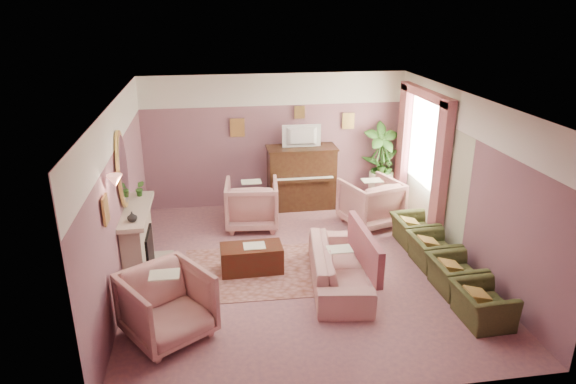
{
  "coord_description": "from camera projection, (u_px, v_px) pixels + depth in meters",
  "views": [
    {
      "loc": [
        -1.36,
        -7.43,
        4.19
      ],
      "look_at": [
        -0.14,
        0.4,
        1.22
      ],
      "focal_mm": 32.0,
      "sensor_mm": 36.0,
      "label": 1
    }
  ],
  "objects": [
    {
      "name": "picture_rail_band",
      "position": [
        275.0,
        90.0,
        10.43
      ],
      "size": [
        5.5,
        0.01,
        0.65
      ],
      "primitive_type": "cube",
      "color": "white",
      "rests_on": "wall_back"
    },
    {
      "name": "floor",
      "position": [
        300.0,
        268.0,
        8.54
      ],
      "size": [
        5.5,
        6.0,
        0.01
      ],
      "primitive_type": "cube",
      "color": "#956069",
      "rests_on": "ground"
    },
    {
      "name": "area_rug",
      "position": [
        261.0,
        271.0,
        8.44
      ],
      "size": [
        2.54,
        1.85,
        0.01
      ],
      "primitive_type": "cube",
      "rotation": [
        0.0,
        0.0,
        -0.02
      ],
      "color": "#945D55",
      "rests_on": "floor"
    },
    {
      "name": "ceiling",
      "position": [
        302.0,
        100.0,
        7.55
      ],
      "size": [
        5.5,
        6.0,
        0.01
      ],
      "primitive_type": "cube",
      "color": "beige",
      "rests_on": "wall_back"
    },
    {
      "name": "palm_plant",
      "position": [
        381.0,
        156.0,
        10.94
      ],
      "size": [
        0.76,
        0.76,
        1.44
      ],
      "primitive_type": "imported",
      "color": "#295C1D",
      "rests_on": "palm_pot"
    },
    {
      "name": "fire_ember",
      "position": [
        149.0,
        262.0,
        8.29
      ],
      "size": [
        0.06,
        0.54,
        0.1
      ],
      "primitive_type": "cube",
      "color": "#FF492C",
      "rests_on": "floor"
    },
    {
      "name": "side_plant_big",
      "position": [
        382.0,
        165.0,
        11.0
      ],
      "size": [
        0.3,
        0.3,
        0.34
      ],
      "primitive_type": "imported",
      "color": "#295C1D",
      "rests_on": "side_table"
    },
    {
      "name": "window_blind",
      "position": [
        426.0,
        139.0,
        9.76
      ],
      "size": [
        0.03,
        1.4,
        1.8
      ],
      "primitive_type": "cube",
      "color": "#F0E5C2",
      "rests_on": "wall_right"
    },
    {
      "name": "floral_armchair_front",
      "position": [
        167.0,
        302.0,
        6.65
      ],
      "size": [
        0.99,
        0.99,
        1.04
      ],
      "primitive_type": "imported",
      "color": "tan",
      "rests_on": "floor"
    },
    {
      "name": "palm_pot",
      "position": [
        378.0,
        195.0,
        11.25
      ],
      "size": [
        0.34,
        0.34,
        0.34
      ],
      "primitive_type": "cylinder",
      "color": "#9A5A2D",
      "rests_on": "floor"
    },
    {
      "name": "piano_keys",
      "position": [
        304.0,
        178.0,
        10.5
      ],
      "size": [
        1.2,
        0.08,
        0.02
      ],
      "primitive_type": "cube",
      "color": "white",
      "rests_on": "piano"
    },
    {
      "name": "fireplace_surround",
      "position": [
        138.0,
        244.0,
        8.16
      ],
      "size": [
        0.3,
        1.4,
        1.1
      ],
      "primitive_type": "cube",
      "color": "#B9A995",
      "rests_on": "floor"
    },
    {
      "name": "stripe_panel",
      "position": [
        430.0,
        174.0,
        9.76
      ],
      "size": [
        0.01,
        3.0,
        2.15
      ],
      "primitive_type": "cube",
      "color": "beige",
      "rests_on": "wall_right"
    },
    {
      "name": "mantel_shelf",
      "position": [
        136.0,
        211.0,
        7.96
      ],
      "size": [
        0.4,
        1.55,
        0.07
      ],
      "primitive_type": "cube",
      "color": "#B9A995",
      "rests_on": "fireplace_surround"
    },
    {
      "name": "mantel_vase",
      "position": [
        132.0,
        217.0,
        7.46
      ],
      "size": [
        0.16,
        0.16,
        0.16
      ],
      "primitive_type": "imported",
      "color": "white",
      "rests_on": "mantel_shelf"
    },
    {
      "name": "piano_keyshelf",
      "position": [
        304.0,
        180.0,
        10.51
      ],
      "size": [
        1.3,
        0.12,
        0.06
      ],
      "primitive_type": "cube",
      "color": "#351F11",
      "rests_on": "piano"
    },
    {
      "name": "side_plant_small",
      "position": [
        389.0,
        167.0,
        10.93
      ],
      "size": [
        0.16,
        0.16,
        0.28
      ],
      "primitive_type": "imported",
      "color": "#295C1D",
      "rests_on": "side_table"
    },
    {
      "name": "floral_armchair_right",
      "position": [
        371.0,
        200.0,
        10.03
      ],
      "size": [
        0.99,
        0.99,
        1.04
      ],
      "primitive_type": "imported",
      "color": "tan",
      "rests_on": "floor"
    },
    {
      "name": "wall_back",
      "position": [
        276.0,
        141.0,
        10.82
      ],
      "size": [
        5.5,
        0.02,
        2.8
      ],
      "primitive_type": "cube",
      "color": "#6B4C5E",
      "rests_on": "floor"
    },
    {
      "name": "piano_top",
      "position": [
        302.0,
        148.0,
        10.63
      ],
      "size": [
        1.45,
        0.65,
        0.04
      ],
      "primitive_type": "cube",
      "color": "#351F11",
      "rests_on": "piano"
    },
    {
      "name": "television",
      "position": [
        302.0,
        135.0,
        10.48
      ],
      "size": [
        0.8,
        0.12,
        0.48
      ],
      "primitive_type": "imported",
      "color": "black",
      "rests_on": "piano"
    },
    {
      "name": "wall_left",
      "position": [
        120.0,
        199.0,
        7.65
      ],
      "size": [
        0.02,
        6.0,
        2.8
      ],
      "primitive_type": "cube",
      "color": "#6B4C5E",
      "rests_on": "floor"
    },
    {
      "name": "table_paper",
      "position": [
        254.0,
        246.0,
        8.31
      ],
      "size": [
        0.35,
        0.28,
        0.01
      ],
      "primitive_type": "cube",
      "color": "beige",
      "rests_on": "coffee_table"
    },
    {
      "name": "curtain_right",
      "position": [
        403.0,
        147.0,
        10.74
      ],
      "size": [
        0.16,
        0.34,
        2.6
      ],
      "primitive_type": "cube",
      "color": "#994F59",
      "rests_on": "floor"
    },
    {
      "name": "mirror_frame",
      "position": [
        122.0,
        169.0,
        7.7
      ],
      "size": [
        0.04,
        0.72,
        1.2
      ],
      "primitive_type": "ellipsoid",
      "color": "#E1BF5F",
      "rests_on": "wall_left"
    },
    {
      "name": "print_back_right",
      "position": [
        348.0,
        121.0,
        10.87
      ],
      "size": [
        0.26,
        0.03,
        0.34
      ],
      "primitive_type": "cube",
      "color": "#E1BF5F",
      "rests_on": "wall_back"
    },
    {
      "name": "olive_chair_d",
      "position": [
        414.0,
        226.0,
        9.3
      ],
      "size": [
        0.56,
        0.8,
        0.69
      ],
      "primitive_type": "imported",
      "color": "#3F4422",
      "rests_on": "floor"
    },
    {
      "name": "coffee_table",
      "position": [
        252.0,
        259.0,
        8.38
      ],
      "size": [
        1.01,
        0.52,
        0.45
      ],
      "primitive_type": "cube",
      "rotation": [
        0.0,
        0.0,
        0.02
      ],
      "color": "#3B1A0E",
      "rests_on": "floor"
    },
    {
      "name": "sofa_throw",
      "position": [
        365.0,
        247.0,
        7.93
      ],
      "size": [
        0.11,
        1.59,
        0.58
      ],
      "primitive_type": "cube",
      "color": "#994F59",
      "rests_on": "sofa"
    },
    {
      "name": "sofa",
      "position": [
        339.0,
        259.0,
        7.94
      ],
      "size": [
        0.7,
        2.09,
        0.85
      ],
      "primitive_type": "imported",
      "color": "tan",
      "rests_on": "floor"
    },
    {
      "name": "print_back_mid",
      "position": [
        300.0,
        112.0,
        10.65
      ],
      "size": [
        0.22,
        0.03,
        0.26
      ],
      "primitive_type": "cube",
      "color": "#E1BF5F",
      "rests_on": "wall_back"
    },
    {
      "name": "print_back_left",
      "position": [
        237.0,
        128.0,
        10.56
      ],
      "size": [
        0.3,
        0.03,
        0.38
      ],
      "primitive_type": "cube",
      "color": "#E1BF5F",
      "rests_on": "wall_back"
    },
    {
      "name": "mirror_glass",
      "position": [
        124.0,
        169.0,
        7.71
      ],
      "size": [
        0.01,
        0.6,
        1.06
      ],
      "primitive_type": "ellipsoid",
      "color": "white",
      "rests_on": "wall_left"
    },
    {
      "name": "print_left_wall",
      "position": [
        106.0,
        210.0,
        6.43
      ],
      "size": [
        0.03,
        0.28,
        0.36
      ],
      "primitive_type": "cube",
      "color": "#E1BF5F",
      "rests_on": "wall_left"
    },
    {
      "name": "wall_right",
      "position": [
        465.0,
        180.0,
        8.44
      ],
      "size": [
        0.02,
        6.0,
        2.8
      ],
      "primitive_type": "cube",
      "color": "#6B4C5E",
      "rests_on": "floor"
    },
    {
      "name": "fireplace_inset",
      "position": [
        145.0,
        252.0,
        8.23
      ],
      "size": [
        0.18,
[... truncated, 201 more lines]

